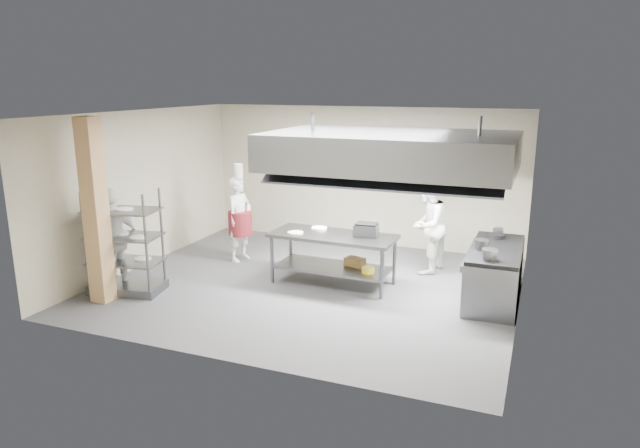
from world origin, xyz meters
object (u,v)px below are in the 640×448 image
at_px(griddle, 366,230).
at_px(stockpot, 481,244).
at_px(chef_head, 240,219).
at_px(cooking_range, 494,275).
at_px(chef_plating, 114,240).
at_px(island, 333,259).
at_px(pass_rack, 125,242).
at_px(chef_line, 427,225).

height_order(griddle, stockpot, griddle).
relative_size(chef_head, stockpot, 7.28).
xyz_separation_m(cooking_range, chef_plating, (-6.08, -1.94, 0.48)).
height_order(island, stockpot, stockpot).
bearing_deg(chef_head, griddle, -89.03).
xyz_separation_m(pass_rack, chef_head, (0.93, 2.27, -0.04)).
relative_size(cooking_range, stockpot, 8.59).
height_order(pass_rack, stockpot, pass_rack).
bearing_deg(chef_line, chef_head, -69.03).
bearing_deg(pass_rack, cooking_range, 6.43).
height_order(cooking_range, stockpot, stockpot).
bearing_deg(pass_rack, chef_plating, 175.97).
distance_m(pass_rack, chef_plating, 0.20).
xyz_separation_m(chef_head, griddle, (2.77, -0.47, 0.16)).
bearing_deg(island, cooking_range, 6.87).
height_order(island, griddle, griddle).
relative_size(pass_rack, cooking_range, 0.89).
bearing_deg(stockpot, cooking_range, 42.62).
distance_m(island, griddle, 0.80).
bearing_deg(griddle, chef_head, 164.82).
distance_m(island, pass_rack, 3.58).
bearing_deg(chef_plating, griddle, 119.43).
bearing_deg(stockpot, pass_rack, -163.17).
bearing_deg(pass_rack, griddle, 14.40).
bearing_deg(pass_rack, chef_head, 56.03).
bearing_deg(chef_head, cooking_range, -83.59).
xyz_separation_m(island, griddle, (0.56, 0.14, 0.55)).
distance_m(chef_line, griddle, 1.40).
bearing_deg(griddle, chef_line, 46.89).
height_order(chef_head, chef_line, chef_line).
height_order(cooking_range, chef_line, chef_line).
xyz_separation_m(chef_head, chef_line, (3.62, 0.64, 0.07)).
height_order(pass_rack, chef_head, pass_rack).
bearing_deg(chef_plating, cooking_range, 111.99).
distance_m(cooking_range, stockpot, 0.64).
xyz_separation_m(chef_plating, stockpot, (5.86, 1.74, 0.08)).
height_order(chef_head, griddle, chef_head).
xyz_separation_m(pass_rack, chef_line, (4.55, 2.92, 0.03)).
distance_m(cooking_range, chef_line, 1.73).
relative_size(pass_rack, chef_head, 1.05).
relative_size(cooking_range, chef_head, 1.18).
relative_size(chef_line, stockpot, 7.86).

